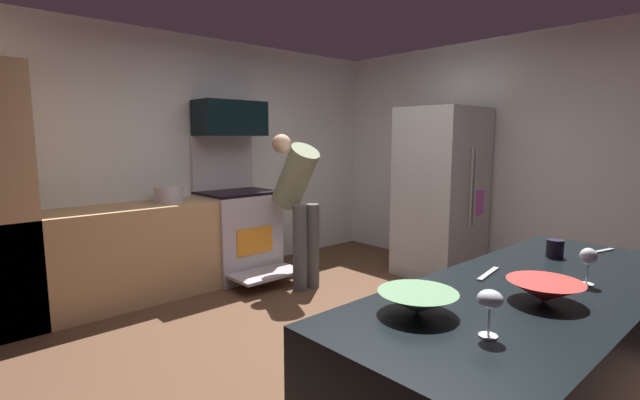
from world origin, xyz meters
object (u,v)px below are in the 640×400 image
object	(u,v)px
wine_glass_mid	(588,258)
microwave	(230,118)
wine_glass_near	(490,301)
stock_pot	(169,194)
mug_coffee	(555,248)
refrigerator	(441,192)
mixing_bowl_large	(418,302)
mixing_bowl_small	(545,291)
person_cook	(298,198)
oven_range	(238,231)

from	to	relation	value
wine_glass_mid	microwave	bearing A→B (deg)	82.14
wine_glass_near	stock_pot	distance (m)	3.63
mug_coffee	wine_glass_near	bearing A→B (deg)	-168.72
refrigerator	mixing_bowl_large	world-z (taller)	refrigerator
wine_glass_mid	refrigerator	bearing A→B (deg)	43.95
refrigerator	mixing_bowl_small	bearing A→B (deg)	-140.64
person_cook	mug_coffee	bearing A→B (deg)	-98.61
oven_range	stock_pot	xyz separation A→B (m)	(-0.76, 0.01, 0.47)
refrigerator	wine_glass_near	xyz separation A→B (m)	(-3.03, -2.12, 0.09)
refrigerator	wine_glass_mid	xyz separation A→B (m)	(-2.23, -2.15, 0.09)
oven_range	wine_glass_near	bearing A→B (deg)	-110.12
mixing_bowl_small	microwave	bearing A→B (deg)	76.91
refrigerator	person_cook	xyz separation A→B (m)	(-1.45, 0.74, -0.00)
stock_pot	mixing_bowl_small	bearing A→B (deg)	-91.38
mixing_bowl_small	wine_glass_near	distance (m)	0.46
stock_pot	wine_glass_mid	bearing A→B (deg)	-86.00
refrigerator	mug_coffee	size ratio (longest dim) A/B	19.88
wine_glass_near	wine_glass_mid	bearing A→B (deg)	-2.55
mixing_bowl_small	wine_glass_mid	bearing A→B (deg)	-7.19
wine_glass_near	stock_pot	bearing A→B (deg)	81.38
refrigerator	stock_pot	bearing A→B (deg)	149.43
person_cook	mixing_bowl_small	world-z (taller)	person_cook
mixing_bowl_large	stock_pot	distance (m)	3.36
stock_pot	person_cook	bearing A→B (deg)	-35.28
refrigerator	mixing_bowl_small	distance (m)	3.33
mixing_bowl_large	wine_glass_mid	bearing A→B (deg)	-21.09
mixing_bowl_large	wine_glass_near	world-z (taller)	wine_glass_near
microwave	mixing_bowl_large	bearing A→B (deg)	-111.07
wine_glass_near	mug_coffee	bearing A→B (deg)	11.28
wine_glass_near	mug_coffee	world-z (taller)	wine_glass_near
wine_glass_near	stock_pot	size ratio (longest dim) A/B	0.57
oven_range	mug_coffee	bearing A→B (deg)	-92.18
mixing_bowl_small	mug_coffee	size ratio (longest dim) A/B	3.04
mug_coffee	wine_glass_mid	bearing A→B (deg)	-144.77
oven_range	microwave	world-z (taller)	microwave
mug_coffee	mixing_bowl_large	bearing A→B (deg)	178.25
refrigerator	stock_pot	distance (m)	2.89
oven_range	mixing_bowl_small	world-z (taller)	oven_range
microwave	wine_glass_near	world-z (taller)	microwave
person_cook	wine_glass_mid	bearing A→B (deg)	-105.11
mixing_bowl_small	wine_glass_near	xyz separation A→B (m)	(-0.46, -0.01, 0.08)
oven_range	stock_pot	size ratio (longest dim) A/B	5.68
refrigerator	person_cook	world-z (taller)	refrigerator
mug_coffee	mixing_bowl_small	bearing A→B (deg)	-162.49
person_cook	mixing_bowl_large	world-z (taller)	person_cook
mixing_bowl_large	wine_glass_near	size ratio (longest dim) A/B	1.87
person_cook	mixing_bowl_large	bearing A→B (deg)	-121.41
oven_range	refrigerator	distance (m)	2.29
wine_glass_mid	stock_pot	size ratio (longest dim) A/B	0.60
mixing_bowl_small	wine_glass_mid	xyz separation A→B (m)	(0.34, -0.04, 0.08)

